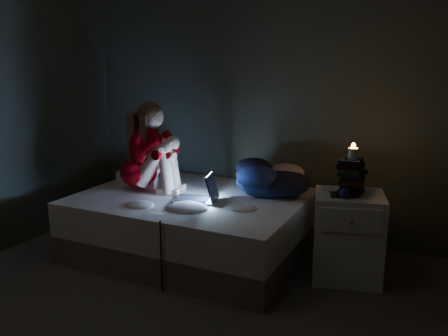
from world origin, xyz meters
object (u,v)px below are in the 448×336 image
Objects in this scene: nightstand at (348,236)px; phone at (333,193)px; bed at (192,224)px; woman at (138,146)px; candle at (353,152)px; laptop at (195,187)px.

nightstand is 4.71× the size of phone.
bed is 2.38× the size of woman.
woman is 1.69m from phone.
woman is at bearing 169.89° from nightstand.
woman is 1.79m from candle.
laptop reaches higher than phone.
woman is 2.29× the size of laptop.
nightstand is at bearing -110.41° from candle.
laptop is at bearing 175.91° from nightstand.
nightstand is at bearing -5.84° from woman.
laptop is (0.60, -0.08, -0.27)m from woman.
nightstand is 0.64m from candle.
candle reaches higher than laptop.
bed is 23.09× the size of candle.
phone is (1.07, 0.16, 0.04)m from laptop.
candle is (0.00, 0.00, 0.64)m from nightstand.
candle is at bearing 4.05° from bed.
laptop is 1.25m from candle.
woman is 1.87m from nightstand.
woman is 9.72× the size of candle.
woman reaches higher than laptop.
woman reaches higher than bed.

